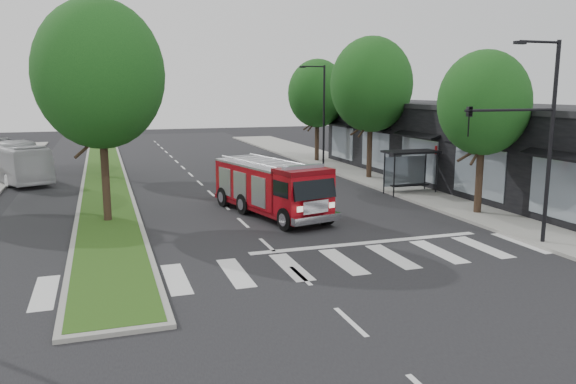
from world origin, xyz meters
name	(u,v)px	position (x,y,z in m)	size (l,w,h in m)	color
ground	(267,245)	(0.00, 0.00, 0.00)	(140.00, 140.00, 0.00)	black
sidewalk_right	(411,186)	(12.50, 10.00, 0.07)	(5.00, 80.00, 0.15)	gray
median	(105,182)	(-6.00, 18.00, 0.08)	(3.00, 50.00, 0.15)	gray
storefront_row	(473,146)	(17.00, 10.00, 2.50)	(8.00, 30.00, 5.00)	black
bus_shelter	(409,160)	(11.20, 8.15, 2.04)	(3.20, 1.60, 2.61)	black
tree_right_near	(484,103)	(11.50, 2.00, 5.51)	(4.40, 4.40, 8.05)	black
tree_right_mid	(371,85)	(11.50, 14.00, 6.49)	(5.60, 5.60, 9.72)	black
tree_right_far	(317,93)	(11.50, 24.00, 5.84)	(5.00, 5.00, 8.73)	black
tree_median_near	(99,75)	(-6.00, 6.00, 6.81)	(5.80, 5.80, 10.16)	black
tree_median_far	(99,85)	(-6.00, 20.00, 6.49)	(5.60, 5.60, 9.72)	black
streetlight_right_near	(533,129)	(9.61, -3.50, 4.67)	(4.08, 0.22, 8.00)	black
streetlight_right_far	(322,112)	(10.35, 20.00, 4.48)	(2.11, 0.20, 8.00)	black
fire_engine	(271,188)	(1.74, 5.26, 1.36)	(4.29, 8.50, 2.83)	#5C050A
city_bus	(11,161)	(-12.00, 20.98, 1.38)	(2.32, 9.90, 2.76)	silver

